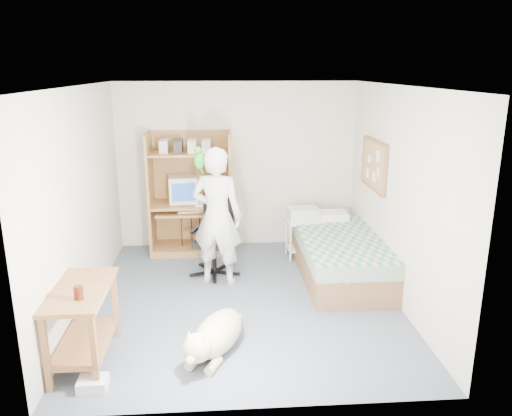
# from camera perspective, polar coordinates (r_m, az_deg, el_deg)

# --- Properties ---
(floor) EXTENTS (4.00, 4.00, 0.00)m
(floor) POSITION_cam_1_polar(r_m,az_deg,el_deg) (6.10, -1.38, -10.40)
(floor) COLOR #4B5766
(floor) RESTS_ON ground
(wall_back) EXTENTS (3.60, 0.02, 2.50)m
(wall_back) POSITION_cam_1_polar(r_m,az_deg,el_deg) (7.61, -2.17, 4.85)
(wall_back) COLOR beige
(wall_back) RESTS_ON floor
(wall_right) EXTENTS (0.02, 4.00, 2.50)m
(wall_right) POSITION_cam_1_polar(r_m,az_deg,el_deg) (6.02, 15.93, 1.30)
(wall_right) COLOR beige
(wall_right) RESTS_ON floor
(wall_left) EXTENTS (0.02, 4.00, 2.50)m
(wall_left) POSITION_cam_1_polar(r_m,az_deg,el_deg) (5.87, -19.31, 0.65)
(wall_left) COLOR beige
(wall_left) RESTS_ON floor
(ceiling) EXTENTS (3.60, 4.00, 0.02)m
(ceiling) POSITION_cam_1_polar(r_m,az_deg,el_deg) (5.48, -1.56, 13.77)
(ceiling) COLOR white
(ceiling) RESTS_ON wall_back
(computer_hutch) EXTENTS (1.20, 0.63, 1.80)m
(computer_hutch) POSITION_cam_1_polar(r_m,az_deg,el_deg) (7.46, -7.45, 1.12)
(computer_hutch) COLOR brown
(computer_hutch) RESTS_ON floor
(bed) EXTENTS (1.02, 2.02, 0.66)m
(bed) POSITION_cam_1_polar(r_m,az_deg,el_deg) (6.72, 9.53, -5.39)
(bed) COLOR brown
(bed) RESTS_ON floor
(side_desk) EXTENTS (0.50, 1.00, 0.75)m
(side_desk) POSITION_cam_1_polar(r_m,az_deg,el_deg) (4.98, -19.20, -11.38)
(side_desk) COLOR brown
(side_desk) RESTS_ON floor
(corkboard) EXTENTS (0.04, 0.94, 0.66)m
(corkboard) POSITION_cam_1_polar(r_m,az_deg,el_deg) (6.80, 13.31, 4.83)
(corkboard) COLOR #9B7A45
(corkboard) RESTS_ON wall_right
(office_chair) EXTENTS (0.61, 0.61, 1.07)m
(office_chair) POSITION_cam_1_polar(r_m,az_deg,el_deg) (6.72, -4.64, -4.39)
(office_chair) COLOR black
(office_chair) RESTS_ON floor
(person) EXTENTS (0.74, 0.60, 1.77)m
(person) POSITION_cam_1_polar(r_m,az_deg,el_deg) (6.27, -4.47, -1.01)
(person) COLOR silver
(person) RESTS_ON floor
(parrot) EXTENTS (0.13, 0.23, 0.36)m
(parrot) POSITION_cam_1_polar(r_m,az_deg,el_deg) (6.12, -6.52, 5.59)
(parrot) COLOR #198C14
(parrot) RESTS_ON person
(dog) EXTENTS (0.68, 1.11, 0.44)m
(dog) POSITION_cam_1_polar(r_m,az_deg,el_deg) (5.00, -4.67, -14.26)
(dog) COLOR #CEB58A
(dog) RESTS_ON floor
(printer_cart) EXTENTS (0.50, 0.41, 0.57)m
(printer_cart) POSITION_cam_1_polar(r_m,az_deg,el_deg) (7.29, 5.35, -2.82)
(printer_cart) COLOR silver
(printer_cart) RESTS_ON floor
(printer) EXTENTS (0.44, 0.34, 0.18)m
(printer) POSITION_cam_1_polar(r_m,az_deg,el_deg) (7.20, 5.41, -0.69)
(printer) COLOR beige
(printer) RESTS_ON printer_cart
(crt_monitor) EXTENTS (0.45, 0.47, 0.39)m
(crt_monitor) POSITION_cam_1_polar(r_m,az_deg,el_deg) (7.44, -8.34, 2.19)
(crt_monitor) COLOR beige
(crt_monitor) RESTS_ON computer_hutch
(keyboard) EXTENTS (0.46, 0.20, 0.03)m
(keyboard) POSITION_cam_1_polar(r_m,az_deg,el_deg) (7.35, -7.14, -0.32)
(keyboard) COLOR beige
(keyboard) RESTS_ON computer_hutch
(pencil_cup) EXTENTS (0.08, 0.08, 0.12)m
(pencil_cup) POSITION_cam_1_polar(r_m,az_deg,el_deg) (7.36, -5.03, 0.99)
(pencil_cup) COLOR gold
(pencil_cup) RESTS_ON computer_hutch
(drink_glass) EXTENTS (0.08, 0.08, 0.12)m
(drink_glass) POSITION_cam_1_polar(r_m,az_deg,el_deg) (4.64, -19.62, -9.10)
(drink_glass) COLOR #3C1409
(drink_glass) RESTS_ON side_desk
(floor_box_a) EXTENTS (0.25, 0.21, 0.10)m
(floor_box_a) POSITION_cam_1_polar(r_m,az_deg,el_deg) (4.79, -18.14, -18.55)
(floor_box_a) COLOR white
(floor_box_a) RESTS_ON floor
(floor_box_b) EXTENTS (0.19, 0.23, 0.08)m
(floor_box_b) POSITION_cam_1_polar(r_m,az_deg,el_deg) (5.41, -17.47, -14.34)
(floor_box_b) COLOR #B6B6B1
(floor_box_b) RESTS_ON floor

